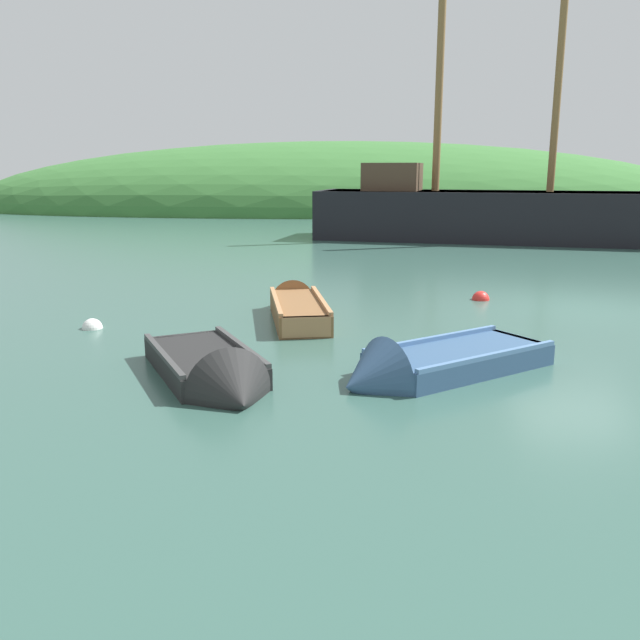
% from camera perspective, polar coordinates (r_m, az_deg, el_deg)
% --- Properties ---
extents(ground_plane, '(120.00, 120.00, 0.00)m').
position_cam_1_polar(ground_plane, '(14.78, 21.70, 1.02)').
color(ground_plane, '#33564C').
extents(shore_hill, '(53.77, 19.86, 9.34)m').
position_cam_1_polar(shore_hill, '(47.61, 2.03, 9.62)').
color(shore_hill, '#387033').
rests_on(shore_hill, ground).
extents(sailing_ship, '(16.02, 6.54, 11.22)m').
position_cam_1_polar(sailing_ship, '(27.41, 13.76, 8.29)').
color(sailing_ship, black).
rests_on(sailing_ship, ground).
extents(rowboat_far, '(2.36, 3.17, 1.14)m').
position_cam_1_polar(rowboat_far, '(9.02, -9.15, -4.87)').
color(rowboat_far, black).
rests_on(rowboat_far, ground).
extents(rowboat_center, '(1.40, 3.42, 0.89)m').
position_cam_1_polar(rowboat_center, '(12.89, -2.04, 0.92)').
color(rowboat_center, brown).
rests_on(rowboat_center, ground).
extents(rowboat_portside, '(3.43, 2.85, 1.15)m').
position_cam_1_polar(rowboat_portside, '(9.33, 9.29, -4.27)').
color(rowboat_portside, '#335175').
rests_on(rowboat_portside, ground).
extents(buoy_red, '(0.39, 0.39, 0.39)m').
position_cam_1_polar(buoy_red, '(14.97, 13.76, 1.72)').
color(buoy_red, red).
rests_on(buoy_red, ground).
extents(buoy_white, '(0.37, 0.37, 0.37)m').
position_cam_1_polar(buoy_white, '(12.64, -19.14, -0.69)').
color(buoy_white, white).
rests_on(buoy_white, ground).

